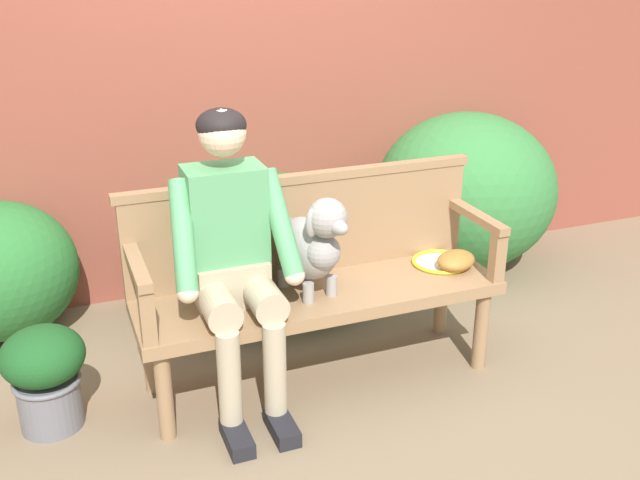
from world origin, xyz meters
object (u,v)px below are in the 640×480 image
(baseball_glove, at_px, (456,260))
(potted_plant, at_px, (45,373))
(dog_on_bench, at_px, (312,244))
(garden_bench, at_px, (320,302))
(tennis_racket, at_px, (439,260))
(person_seated, at_px, (232,251))

(baseball_glove, height_order, potted_plant, baseball_glove)
(dog_on_bench, distance_m, baseball_glove, 0.78)
(garden_bench, height_order, dog_on_bench, dog_on_bench)
(tennis_racket, relative_size, baseball_glove, 2.64)
(person_seated, relative_size, potted_plant, 2.84)
(tennis_racket, bearing_deg, garden_bench, -172.75)
(person_seated, height_order, baseball_glove, person_seated)
(garden_bench, bearing_deg, tennis_racket, 7.25)
(garden_bench, distance_m, dog_on_bench, 0.31)
(person_seated, bearing_deg, tennis_racket, 5.27)
(dog_on_bench, relative_size, potted_plant, 1.04)
(dog_on_bench, height_order, potted_plant, dog_on_bench)
(potted_plant, bearing_deg, baseball_glove, -2.98)
(tennis_racket, height_order, potted_plant, tennis_racket)
(garden_bench, xyz_separation_m, baseball_glove, (0.71, -0.02, 0.11))
(tennis_racket, bearing_deg, potted_plant, -179.74)
(tennis_racket, bearing_deg, person_seated, -174.73)
(garden_bench, relative_size, potted_plant, 3.61)
(dog_on_bench, xyz_separation_m, tennis_racket, (0.73, 0.11, -0.24))
(baseball_glove, bearing_deg, garden_bench, 148.83)
(garden_bench, distance_m, baseball_glove, 0.72)
(dog_on_bench, xyz_separation_m, baseball_glove, (0.76, -0.00, -0.20))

